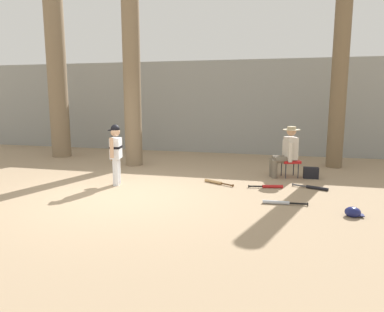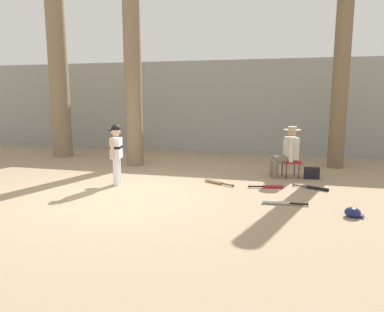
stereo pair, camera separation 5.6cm
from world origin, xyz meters
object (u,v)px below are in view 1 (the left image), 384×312
object	(u,v)px
tree_behind_spectator	(339,90)
bat_wood_tan	(216,182)
bat_red_barrel	(270,186)
bat_aluminum_silver	(279,203)
batting_helmet_navy	(353,212)
tree_far_left	(56,54)
folding_stool	(290,162)
seated_spectator	(286,150)
young_ballplayer	(116,151)
tree_near_player	(132,88)
bat_black_composite	(314,188)
handbag_beside_stool	(311,173)

from	to	relation	value
tree_behind_spectator	bat_wood_tan	distance (m)	4.31
tree_behind_spectator	bat_red_barrel	size ratio (longest dim) A/B	6.52
bat_red_barrel	bat_aluminum_silver	bearing A→B (deg)	-79.61
batting_helmet_navy	tree_far_left	bearing A→B (deg)	153.34
batting_helmet_navy	folding_stool	bearing A→B (deg)	109.14
folding_stool	bat_red_barrel	world-z (taller)	folding_stool
folding_stool	bat_aluminum_silver	bearing A→B (deg)	-95.13
tree_behind_spectator	bat_wood_tan	xyz separation A→B (m)	(-2.76, -2.62, -2.03)
seated_spectator	tree_far_left	size ratio (longest dim) A/B	0.17
young_ballplayer	tree_far_left	size ratio (longest dim) A/B	0.18
bat_wood_tan	batting_helmet_navy	size ratio (longest dim) A/B	2.42
folding_stool	bat_wood_tan	bearing A→B (deg)	-145.90
tree_near_player	bat_black_composite	bearing A→B (deg)	-18.52
bat_aluminum_silver	tree_near_player	bearing A→B (deg)	144.69
tree_near_player	bat_aluminum_silver	bearing A→B (deg)	-35.31
tree_far_left	batting_helmet_navy	bearing A→B (deg)	-26.66
tree_behind_spectator	bat_black_composite	world-z (taller)	tree_behind_spectator
bat_aluminum_silver	batting_helmet_navy	xyz separation A→B (m)	(1.14, -0.38, 0.04)
bat_wood_tan	bat_red_barrel	size ratio (longest dim) A/B	0.98
seated_spectator	tree_behind_spectator	bearing A→B (deg)	51.08
handbag_beside_stool	bat_red_barrel	distance (m)	1.45
young_ballplayer	bat_wood_tan	world-z (taller)	young_ballplayer
seated_spectator	bat_wood_tan	world-z (taller)	seated_spectator
young_ballplayer	bat_red_barrel	distance (m)	3.35
folding_stool	tree_far_left	world-z (taller)	tree_far_left
tree_near_player	bat_red_barrel	world-z (taller)	tree_near_player
young_ballplayer	bat_red_barrel	size ratio (longest dim) A/B	1.82
tree_behind_spectator	young_ballplayer	xyz separation A→B (m)	(-4.83, -3.23, -1.32)
young_ballplayer	batting_helmet_navy	xyz separation A→B (m)	(4.58, -1.01, -0.67)
bat_aluminum_silver	bat_red_barrel	xyz separation A→B (m)	(-0.21, 1.13, -0.00)
folding_stool	tree_near_player	bearing A→B (deg)	173.08
tree_far_left	batting_helmet_navy	world-z (taller)	tree_far_left
folding_stool	seated_spectator	size ratio (longest dim) A/B	0.42
young_ballplayer	bat_black_composite	bearing A→B (deg)	8.65
batting_helmet_navy	handbag_beside_stool	bearing A→B (deg)	99.73
tree_behind_spectator	seated_spectator	size ratio (longest dim) A/B	3.89
young_ballplayer	folding_stool	distance (m)	4.04
young_ballplayer	folding_stool	world-z (taller)	young_ballplayer
tree_near_player	young_ballplayer	size ratio (longest dim) A/B	3.77
seated_spectator	bat_black_composite	size ratio (longest dim) A/B	1.68
handbag_beside_stool	batting_helmet_navy	size ratio (longest dim) A/B	1.17
bat_black_composite	batting_helmet_navy	size ratio (longest dim) A/B	2.46
tree_near_player	bat_black_composite	size ratio (longest dim) A/B	6.88
seated_spectator	handbag_beside_stool	xyz separation A→B (m)	(0.57, -0.01, -0.51)
tree_behind_spectator	bat_red_barrel	world-z (taller)	tree_behind_spectator
tree_near_player	tree_behind_spectator	bearing A→B (deg)	10.95
tree_near_player	handbag_beside_stool	distance (m)	5.09
bat_aluminum_silver	bat_wood_tan	xyz separation A→B (m)	(-1.38, 1.23, 0.00)
tree_near_player	batting_helmet_navy	xyz separation A→B (m)	(5.11, -3.19, -2.04)
bat_aluminum_silver	bat_wood_tan	size ratio (longest dim) A/B	1.12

